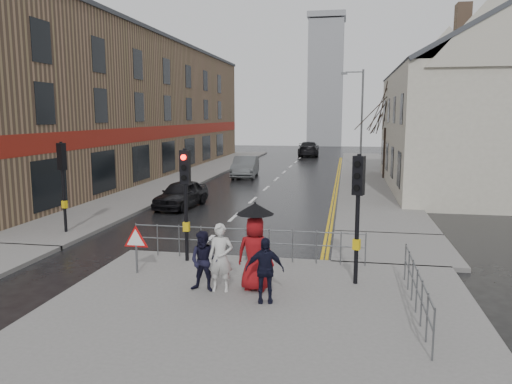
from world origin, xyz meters
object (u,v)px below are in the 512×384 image
at_px(pedestrian_d, 265,270).
at_px(car_mid, 245,167).
at_px(pedestrian_with_umbrella, 255,245).
at_px(car_parked, 181,194).
at_px(pedestrian_a, 221,258).
at_px(pedestrian_b, 204,261).

height_order(pedestrian_d, car_mid, pedestrian_d).
bearing_deg(pedestrian_with_umbrella, pedestrian_d, -64.14).
bearing_deg(car_parked, pedestrian_d, -56.12).
distance_m(pedestrian_with_umbrella, car_parked, 12.63).
relative_size(pedestrian_a, pedestrian_b, 1.13).
distance_m(pedestrian_d, car_mid, 25.11).
xyz_separation_m(pedestrian_b, pedestrian_d, (1.60, -0.46, 0.02)).
distance_m(pedestrian_b, car_mid, 24.35).
relative_size(pedestrian_with_umbrella, car_mid, 0.48).
height_order(pedestrian_d, car_parked, pedestrian_d).
bearing_deg(car_parked, pedestrian_with_umbrella, -56.03).
bearing_deg(pedestrian_a, pedestrian_b, -175.86).
relative_size(pedestrian_a, car_parked, 0.44).
xyz_separation_m(pedestrian_a, pedestrian_d, (1.20, -0.52, -0.08)).
bearing_deg(pedestrian_b, pedestrian_with_umbrella, 17.42).
distance_m(pedestrian_b, car_parked, 12.38).
relative_size(pedestrian_d, car_mid, 0.33).
distance_m(pedestrian_a, pedestrian_with_umbrella, 0.92).
relative_size(pedestrian_b, pedestrian_d, 0.98).
height_order(pedestrian_a, pedestrian_with_umbrella, pedestrian_with_umbrella).
distance_m(pedestrian_a, pedestrian_b, 0.42).
height_order(pedestrian_b, pedestrian_d, pedestrian_d).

